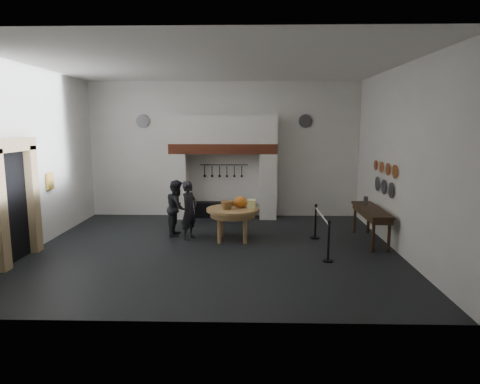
{
  "coord_description": "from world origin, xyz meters",
  "views": [
    {
      "loc": [
        0.92,
        -10.36,
        3.12
      ],
      "look_at": [
        0.63,
        0.66,
        1.35
      ],
      "focal_mm": 32.0,
      "sensor_mm": 36.0,
      "label": 1
    }
  ],
  "objects_px": {
    "visitor_near": "(189,210)",
    "barrier_post_near": "(329,242)",
    "side_table": "(371,210)",
    "visitor_far": "(177,208)",
    "iron_range": "(224,210)",
    "barrier_post_far": "(316,222)",
    "work_table": "(233,210)"
  },
  "relations": [
    {
      "from": "side_table",
      "to": "visitor_far",
      "type": "bearing_deg",
      "value": 174.02
    },
    {
      "from": "visitor_near",
      "to": "barrier_post_far",
      "type": "distance_m",
      "value": 3.46
    },
    {
      "from": "work_table",
      "to": "barrier_post_far",
      "type": "xyz_separation_m",
      "value": [
        2.26,
        0.24,
        -0.39
      ]
    },
    {
      "from": "work_table",
      "to": "side_table",
      "type": "bearing_deg",
      "value": -0.96
    },
    {
      "from": "work_table",
      "to": "visitor_near",
      "type": "height_order",
      "value": "visitor_near"
    },
    {
      "from": "work_table",
      "to": "barrier_post_near",
      "type": "relative_size",
      "value": 1.57
    },
    {
      "from": "side_table",
      "to": "visitor_near",
      "type": "bearing_deg",
      "value": 178.22
    },
    {
      "from": "visitor_far",
      "to": "visitor_near",
      "type": "bearing_deg",
      "value": -136.4
    },
    {
      "from": "work_table",
      "to": "visitor_near",
      "type": "distance_m",
      "value": 1.19
    },
    {
      "from": "iron_range",
      "to": "barrier_post_far",
      "type": "distance_m",
      "value": 3.76
    },
    {
      "from": "visitor_near",
      "to": "side_table",
      "type": "relative_size",
      "value": 0.72
    },
    {
      "from": "iron_range",
      "to": "side_table",
      "type": "height_order",
      "value": "side_table"
    },
    {
      "from": "work_table",
      "to": "iron_range",
      "type": "bearing_deg",
      "value": 98.49
    },
    {
      "from": "side_table",
      "to": "barrier_post_far",
      "type": "height_order",
      "value": "same"
    },
    {
      "from": "iron_range",
      "to": "barrier_post_near",
      "type": "bearing_deg",
      "value": -59.88
    },
    {
      "from": "visitor_far",
      "to": "barrier_post_far",
      "type": "bearing_deg",
      "value": -95.15
    },
    {
      "from": "visitor_near",
      "to": "barrier_post_near",
      "type": "xyz_separation_m",
      "value": [
        3.44,
        -1.85,
        -0.35
      ]
    },
    {
      "from": "iron_range",
      "to": "side_table",
      "type": "relative_size",
      "value": 0.86
    },
    {
      "from": "visitor_far",
      "to": "side_table",
      "type": "relative_size",
      "value": 0.71
    },
    {
      "from": "visitor_far",
      "to": "side_table",
      "type": "distance_m",
      "value": 5.28
    },
    {
      "from": "iron_range",
      "to": "work_table",
      "type": "height_order",
      "value": "work_table"
    },
    {
      "from": "iron_range",
      "to": "barrier_post_near",
      "type": "distance_m",
      "value": 5.35
    },
    {
      "from": "work_table",
      "to": "visitor_far",
      "type": "bearing_deg",
      "value": 162.81
    },
    {
      "from": "visitor_near",
      "to": "iron_range",
      "type": "bearing_deg",
      "value": 9.91
    },
    {
      "from": "barrier_post_far",
      "to": "visitor_far",
      "type": "bearing_deg",
      "value": 176.25
    },
    {
      "from": "barrier_post_near",
      "to": "visitor_far",
      "type": "bearing_deg",
      "value": 149.6
    },
    {
      "from": "side_table",
      "to": "barrier_post_near",
      "type": "xyz_separation_m",
      "value": [
        -1.42,
        -1.7,
        -0.42
      ]
    },
    {
      "from": "work_table",
      "to": "barrier_post_far",
      "type": "bearing_deg",
      "value": 6.01
    },
    {
      "from": "side_table",
      "to": "barrier_post_far",
      "type": "relative_size",
      "value": 2.44
    },
    {
      "from": "visitor_far",
      "to": "side_table",
      "type": "xyz_separation_m",
      "value": [
        5.25,
        -0.55,
        0.09
      ]
    },
    {
      "from": "side_table",
      "to": "iron_range",
      "type": "bearing_deg",
      "value": 144.49
    },
    {
      "from": "visitor_far",
      "to": "barrier_post_far",
      "type": "xyz_separation_m",
      "value": [
        3.84,
        -0.25,
        -0.33
      ]
    }
  ]
}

